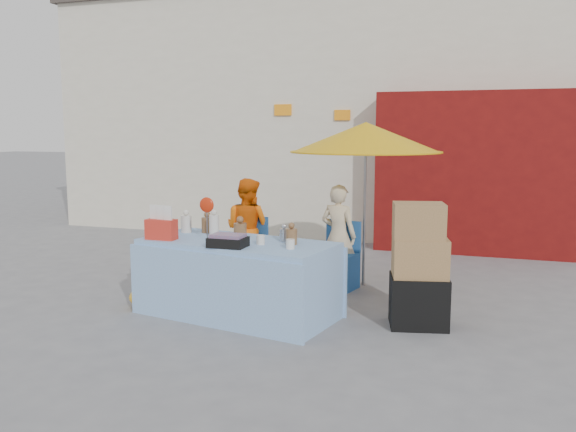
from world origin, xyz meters
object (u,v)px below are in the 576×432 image
(market_table, at_px, (237,277))
(chair_right, at_px, (336,269))
(vendor_beige, at_px, (338,236))
(box_stack, at_px, (419,270))
(umbrella, at_px, (366,138))
(vendor_orange, at_px, (248,229))
(chair_left, at_px, (244,262))

(market_table, relative_size, chair_right, 2.68)
(vendor_beige, distance_m, box_stack, 1.75)
(vendor_beige, xyz_separation_m, umbrella, (0.30, 0.15, 1.23))
(vendor_orange, relative_size, vendor_beige, 1.04)
(chair_left, height_order, chair_right, same)
(vendor_beige, bearing_deg, umbrella, -140.11)
(umbrella, height_order, box_stack, umbrella)
(vendor_orange, bearing_deg, market_table, 121.71)
(vendor_orange, distance_m, box_stack, 2.75)
(market_table, xyz_separation_m, chair_left, (-0.51, 1.42, -0.17))
(vendor_orange, xyz_separation_m, umbrella, (1.55, 0.15, 1.21))
(market_table, relative_size, box_stack, 1.79)
(chair_left, height_order, vendor_orange, vendor_orange)
(box_stack, bearing_deg, vendor_beige, 131.79)
(market_table, xyz_separation_m, box_stack, (1.90, 0.25, 0.17))
(chair_right, relative_size, box_stack, 0.67)
(box_stack, bearing_deg, chair_left, 154.14)
(market_table, height_order, umbrella, umbrella)
(chair_left, bearing_deg, umbrella, 23.75)
(chair_left, distance_m, box_stack, 2.70)
(market_table, xyz_separation_m, vendor_orange, (-0.52, 1.56, 0.26))
(market_table, bearing_deg, box_stack, 18.27)
(chair_left, bearing_deg, market_table, -56.81)
(chair_left, relative_size, umbrella, 0.41)
(market_table, xyz_separation_m, chair_right, (0.74, 1.42, -0.17))
(market_table, bearing_deg, vendor_beige, 75.48)
(chair_left, xyz_separation_m, umbrella, (1.55, 0.28, 1.64))
(market_table, height_order, vendor_beige, vendor_beige)
(chair_right, height_order, umbrella, umbrella)
(chair_left, bearing_deg, box_stack, -12.54)
(vendor_beige, relative_size, umbrella, 0.63)
(vendor_beige, xyz_separation_m, box_stack, (1.17, -1.30, -0.07))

